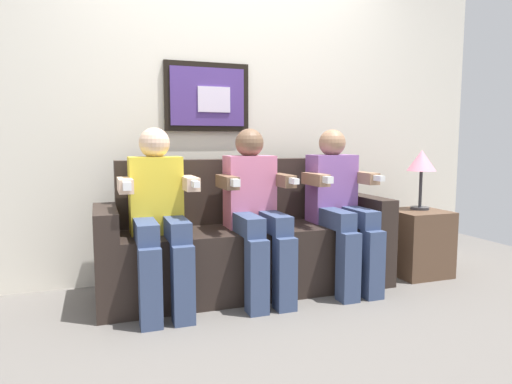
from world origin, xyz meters
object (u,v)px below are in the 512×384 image
Objects in this scene: person_on_left at (159,211)px; person_in_middle at (256,206)px; table_lamp at (422,163)px; side_table_right at (417,242)px; person_on_right at (340,202)px; couch at (247,245)px.

person_in_middle is (0.62, 0.00, 0.00)m from person_on_left.
person_in_middle reaches higher than table_lamp.
side_table_right is at bearing 1.79° from person_on_left.
person_on_right is (1.24, 0.00, 0.00)m from person_on_left.
side_table_right is at bearing 2.61° from person_in_middle.
person_on_left is 1.00× the size of person_in_middle.
person_on_left is at bearing 180.00° from person_in_middle.
person_in_middle is at bearing -175.70° from table_lamp.
person_on_right is (0.62, 0.00, 0.00)m from person_in_middle.
table_lamp is at bearing 2.97° from person_on_left.
couch is at bearing 164.90° from person_on_right.
person_in_middle is at bearing 180.00° from person_on_right.
table_lamp is (2.01, 0.10, 0.25)m from person_on_left.
person_in_middle is (-0.00, -0.17, 0.29)m from couch.
person_in_middle reaches higher than couch.
person_on_right reaches higher than couch.
person_on_right is (0.62, -0.17, 0.29)m from couch.
side_table_right is (1.35, -0.11, -0.06)m from couch.
person_in_middle is 1.00× the size of person_on_right.
person_in_middle and person_on_right have the same top height.
couch is 1.35m from side_table_right.
person_on_left reaches higher than table_lamp.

